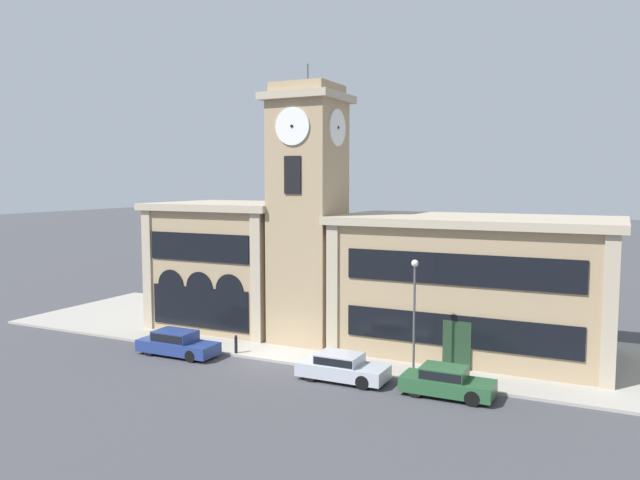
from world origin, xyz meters
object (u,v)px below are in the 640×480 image
parked_car_near (177,343)px  street_lamp (414,300)px  bollard (236,344)px  parked_car_mid (342,366)px  parked_car_far (446,381)px

parked_car_near → street_lamp: size_ratio=0.81×
street_lamp → bollard: 11.01m
parked_car_mid → street_lamp: 4.95m
parked_car_near → parked_car_mid: size_ratio=1.06×
parked_car_near → street_lamp: street_lamp is taller
parked_car_mid → street_lamp: bearing=30.8°
parked_car_mid → street_lamp: street_lamp is taller
parked_car_far → bollard: (-12.65, 1.45, -0.08)m
parked_car_far → parked_car_near: bearing=-180.0°
bollard → parked_car_near: bearing=-154.8°
parked_car_far → street_lamp: size_ratio=0.72×
parked_car_near → parked_car_mid: bearing=0.0°
street_lamp → bollard: bearing=-177.6°
parked_car_near → street_lamp: 14.08m
parked_car_far → bollard: bearing=173.5°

